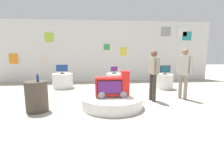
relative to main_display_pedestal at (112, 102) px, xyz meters
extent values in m
plane|color=#A8A091|center=(0.12, 0.18, -0.16)|extent=(30.00, 30.00, 0.00)
cube|color=silver|center=(0.12, 4.79, 1.44)|extent=(11.67, 0.10, 3.19)
cube|color=teal|center=(4.66, 4.73, 2.27)|extent=(0.51, 0.02, 0.46)
cube|color=#9ECC33|center=(-2.74, 4.73, 2.14)|extent=(0.44, 0.02, 0.45)
cube|color=orange|center=(-4.58, 4.73, 1.07)|extent=(0.44, 0.02, 0.51)
cube|color=yellow|center=(1.12, 4.73, 1.43)|extent=(0.35, 0.02, 0.43)
cube|color=white|center=(4.38, 4.73, 2.50)|extent=(0.52, 0.02, 0.49)
cube|color=gray|center=(3.44, 4.73, 2.49)|extent=(0.53, 0.02, 0.48)
cube|color=beige|center=(-3.09, 4.73, 1.01)|extent=(0.33, 0.02, 0.54)
cube|color=green|center=(0.21, 4.73, 1.67)|extent=(0.32, 0.02, 0.30)
cylinder|color=silver|center=(0.00, 0.00, 0.00)|extent=(1.78, 1.78, 0.32)
cylinder|color=gray|center=(-0.31, 0.01, 0.25)|extent=(0.20, 0.39, 0.19)
cylinder|color=gray|center=(0.31, -0.01, 0.25)|extent=(0.20, 0.39, 0.19)
cube|color=red|center=(0.00, 0.00, 0.47)|extent=(0.97, 0.35, 0.52)
cube|color=red|center=(0.38, -0.01, 0.82)|extent=(0.22, 0.34, 0.18)
cube|color=black|center=(-0.08, -0.18, 0.47)|extent=(0.70, 0.03, 0.39)
cube|color=#561E6B|center=(-0.08, -0.18, 0.47)|extent=(0.66, 0.03, 0.35)
cube|color=#B2B2B7|center=(0.00, 0.00, 0.76)|extent=(0.77, 0.04, 0.02)
cylinder|color=silver|center=(0.41, 2.92, 0.16)|extent=(0.72, 0.72, 0.64)
cylinder|color=black|center=(0.41, 2.92, 0.49)|extent=(0.23, 0.23, 0.02)
cylinder|color=black|center=(0.41, 2.92, 0.53)|extent=(0.04, 0.04, 0.07)
cube|color=silver|center=(0.41, 2.92, 0.68)|extent=(0.36, 0.16, 0.23)
cube|color=#561E6B|center=(0.40, 2.90, 0.68)|extent=(0.33, 0.13, 0.21)
cylinder|color=silver|center=(-1.89, 3.05, 0.16)|extent=(0.89, 0.89, 0.64)
cylinder|color=black|center=(-1.89, 3.05, 0.49)|extent=(0.21, 0.21, 0.02)
cylinder|color=black|center=(-1.89, 3.05, 0.53)|extent=(0.04, 0.04, 0.07)
cube|color=silver|center=(-1.89, 3.05, 0.73)|extent=(0.54, 0.14, 0.32)
cube|color=navy|center=(-1.89, 3.03, 0.73)|extent=(0.49, 0.11, 0.29)
cylinder|color=silver|center=(2.55, 2.39, 0.16)|extent=(0.73, 0.73, 0.64)
cylinder|color=black|center=(2.55, 2.39, 0.49)|extent=(0.18, 0.18, 0.02)
cylinder|color=black|center=(2.55, 2.39, 0.53)|extent=(0.04, 0.04, 0.06)
cube|color=black|center=(2.55, 2.39, 0.71)|extent=(0.47, 0.09, 0.30)
cube|color=navy|center=(2.55, 2.37, 0.71)|extent=(0.43, 0.06, 0.27)
cylinder|color=#4C4238|center=(-2.08, -0.13, 0.26)|extent=(0.59, 0.59, 0.83)
cylinder|color=#4C4238|center=(-2.08, -0.13, 0.67)|extent=(0.62, 0.62, 0.02)
cylinder|color=navy|center=(-1.99, -0.21, 0.76)|extent=(0.07, 0.07, 0.16)
cylinder|color=navy|center=(-1.99, -0.21, 0.86)|extent=(0.03, 0.03, 0.06)
cylinder|color=gray|center=(2.47, 0.79, 0.25)|extent=(0.12, 0.12, 0.83)
cylinder|color=gray|center=(2.57, 0.62, 0.25)|extent=(0.12, 0.12, 0.83)
cube|color=#B2ADA3|center=(2.52, 0.70, 0.99)|extent=(0.36, 0.43, 0.65)
sphere|color=#8C6647|center=(2.52, 0.70, 1.45)|extent=(0.20, 0.20, 0.20)
cylinder|color=#B2ADA3|center=(2.40, 0.91, 1.02)|extent=(0.08, 0.08, 0.58)
cylinder|color=#B2ADA3|center=(2.64, 0.49, 1.02)|extent=(0.08, 0.08, 0.58)
cylinder|color=#38332D|center=(1.43, 0.47, 0.29)|extent=(0.12, 0.12, 0.90)
cylinder|color=#38332D|center=(1.39, 0.67, 0.29)|extent=(0.12, 0.12, 0.90)
cube|color=gray|center=(1.41, 0.57, 1.00)|extent=(0.27, 0.41, 0.52)
sphere|color=brown|center=(1.41, 0.57, 1.39)|extent=(0.20, 0.20, 0.20)
cylinder|color=gray|center=(1.45, 0.33, 1.02)|extent=(0.08, 0.08, 0.47)
cylinder|color=gray|center=(1.36, 0.80, 1.02)|extent=(0.08, 0.08, 0.47)
camera|label=1|loc=(-0.54, -5.10, 1.49)|focal=29.09mm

